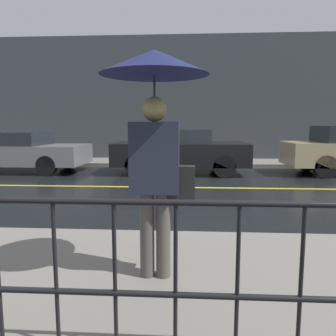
# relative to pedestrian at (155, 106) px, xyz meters

# --- Properties ---
(ground_plane) EXTENTS (80.00, 80.00, 0.00)m
(ground_plane) POSITION_rel_pedestrian_xyz_m (0.57, 5.04, -1.69)
(ground_plane) COLOR black
(sidewalk_near) EXTENTS (28.00, 2.67, 0.14)m
(sidewalk_near) POSITION_rel_pedestrian_xyz_m (0.57, -0.04, -1.62)
(sidewalk_near) COLOR slate
(sidewalk_near) RESTS_ON ground_plane
(sidewalk_far) EXTENTS (28.00, 2.05, 0.14)m
(sidewalk_far) POSITION_rel_pedestrian_xyz_m (0.57, 9.82, -1.62)
(sidewalk_far) COLOR slate
(sidewalk_far) RESTS_ON ground_plane
(lane_marking) EXTENTS (25.20, 0.12, 0.01)m
(lane_marking) POSITION_rel_pedestrian_xyz_m (0.57, 5.04, -1.69)
(lane_marking) COLOR gold
(lane_marking) RESTS_ON ground_plane
(building_storefront) EXTENTS (28.00, 0.30, 5.14)m
(building_storefront) POSITION_rel_pedestrian_xyz_m (0.57, 10.99, 0.88)
(building_storefront) COLOR #383D42
(building_storefront) RESTS_ON ground_plane
(railing_foreground) EXTENTS (12.00, 0.04, 0.98)m
(railing_foreground) POSITION_rel_pedestrian_xyz_m (0.57, -1.13, -0.93)
(railing_foreground) COLOR black
(railing_foreground) RESTS_ON sidewalk_near
(pedestrian) EXTENTS (0.94, 0.94, 2.02)m
(pedestrian) POSITION_rel_pedestrian_xyz_m (0.00, 0.00, 0.00)
(pedestrian) COLOR #4C4742
(pedestrian) RESTS_ON sidewalk_near
(car_grey) EXTENTS (4.65, 1.90, 1.30)m
(car_grey) POSITION_rel_pedestrian_xyz_m (-5.45, 7.50, -1.01)
(car_grey) COLOR slate
(car_grey) RESTS_ON ground_plane
(car_black) EXTENTS (4.16, 1.93, 1.39)m
(car_black) POSITION_rel_pedestrian_xyz_m (0.01, 7.50, -0.96)
(car_black) COLOR black
(car_black) RESTS_ON ground_plane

